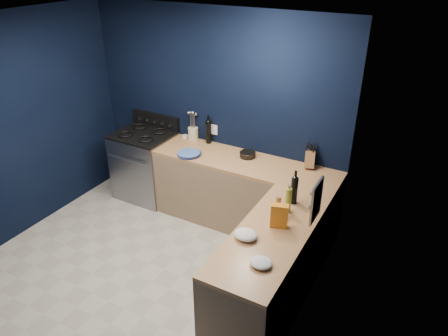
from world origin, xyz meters
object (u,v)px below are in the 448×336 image
Objects in this scene: utensil_crock at (193,133)px; knife_block at (310,159)px; gas_range at (146,166)px; crouton_bag at (279,216)px; plate_stack at (189,154)px.

knife_block reaches higher than utensil_crock.
utensil_crock reaches higher than gas_range.
knife_block is 0.84× the size of crouton_bag.
crouton_bag reaches higher than utensil_crock.
gas_range is 5.53× the size of utensil_crock.
crouton_bag is (0.14, -1.28, 0.02)m from knife_block.
utensil_crock is at bearing 126.12° from crouton_bag.
gas_range is 3.26× the size of plate_stack.
crouton_bag is (1.75, -1.29, 0.03)m from utensil_crock.
plate_stack is 1.44× the size of knife_block.
utensil_crock is 0.71× the size of crouton_bag.
crouton_bag is at bearing -29.10° from plate_stack.
gas_range is 2.32m from knife_block.
knife_block reaches higher than gas_range.
gas_range is 2.65m from crouton_bag.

